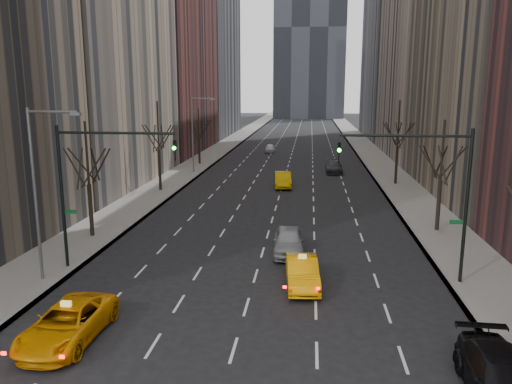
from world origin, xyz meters
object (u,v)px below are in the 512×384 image
(taxi_sedan, at_px, (302,272))
(parked_suv_black, at_px, (502,380))
(silver_sedan_ahead, at_px, (289,241))
(taxi_suv, at_px, (68,323))

(taxi_sedan, height_order, parked_suv_black, parked_suv_black)
(silver_sedan_ahead, distance_m, parked_suv_black, 16.22)
(taxi_suv, relative_size, silver_sedan_ahead, 1.14)
(silver_sedan_ahead, relative_size, parked_suv_black, 0.87)
(silver_sedan_ahead, height_order, parked_suv_black, silver_sedan_ahead)
(taxi_suv, relative_size, taxi_sedan, 1.17)
(taxi_suv, bearing_deg, parked_suv_black, -7.12)
(taxi_sedan, xyz_separation_m, silver_sedan_ahead, (-0.93, 5.18, 0.05))
(taxi_suv, bearing_deg, taxi_sedan, 37.26)
(parked_suv_black, bearing_deg, taxi_sedan, 127.97)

